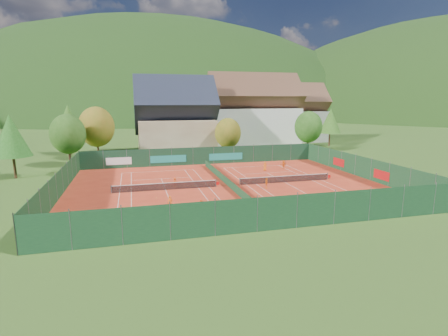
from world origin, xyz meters
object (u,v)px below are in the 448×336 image
chalet (175,121)px  hotel_block_a (253,115)px  player_right_far_a (265,166)px  hotel_block_b (293,116)px  player_left_near (170,203)px  ball_hopper (363,195)px  player_right_far_b (283,165)px  player_right_near (266,183)px  player_left_mid (202,207)px  player_left_far (175,182)px

chalet → hotel_block_a: size_ratio=0.75×
player_right_far_a → hotel_block_a: bearing=-98.2°
hotel_block_b → player_left_near: size_ratio=11.23×
hotel_block_b → ball_hopper: size_ratio=21.60×
player_right_far_b → hotel_block_a: bearing=-104.0°
hotel_block_b → player_right_near: size_ratio=12.62×
hotel_block_a → player_left_mid: 51.40m
player_right_far_a → ball_hopper: bearing=111.2°
hotel_block_b → player_right_far_b: (-18.31, -35.26, -5.93)m
hotel_block_b → player_right_near: hotel_block_b is taller
hotel_block_a → hotel_block_b: 16.14m
player_left_near → player_right_near: player_left_near is taller
player_left_mid → player_right_far_b: size_ratio=1.06×
player_left_near → player_right_far_b: 26.33m
player_left_mid → player_right_far_a: 22.99m
player_left_mid → player_right_far_b: bearing=75.8°
player_left_near → player_left_far: (1.57, 9.44, -0.13)m
player_left_mid → player_right_far_b: player_left_mid is taller
hotel_block_a → player_right_far_a: bearing=-105.5°
ball_hopper → chalet: bearing=111.5°
player_right_near → hotel_block_a: bearing=13.9°
player_left_mid → player_right_far_b: 25.57m
chalet → player_left_mid: (-2.46, -40.23, -5.90)m
player_left_near → player_left_far: player_left_near is taller
player_left_mid → hotel_block_b: bearing=84.7°
player_right_far_b → player_left_mid: bearing=42.9°
chalet → player_left_near: chalet is taller
player_left_near → player_right_far_b: (19.99, 17.13, -0.08)m
player_right_near → player_right_far_a: size_ratio=0.99×
hotel_block_a → ball_hopper: (-3.21, -46.05, -6.83)m
chalet → player_right_far_a: bearing=-62.6°
hotel_block_b → player_left_mid: bearing=-123.2°
player_left_mid → player_right_far_a: player_left_mid is taller
hotel_block_a → ball_hopper: bearing=-94.0°
ball_hopper → player_left_mid: (-18.25, -0.18, 0.17)m
ball_hopper → player_right_near: 11.39m
player_left_far → player_right_near: size_ratio=0.94×
chalet → player_right_near: 33.74m
hotel_block_b → player_right_far_a: size_ratio=12.52×
player_left_near → ball_hopper: bearing=-23.5°
chalet → player_right_far_b: chalet is taller
hotel_block_a → player_left_mid: size_ratio=14.94×
player_left_far → player_right_near: player_right_near is taller
player_left_mid → player_right_far_a: bearing=81.2°
player_right_near → player_right_far_a: (3.92, 10.59, 0.01)m
player_left_far → player_left_near: bearing=75.0°
player_right_far_b → ball_hopper: bearing=88.3°
hotel_block_b → player_left_near: bearing=-126.2°
player_left_far → player_right_far_b: 19.96m
hotel_block_a → hotel_block_b: (14.00, 8.00, -0.76)m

